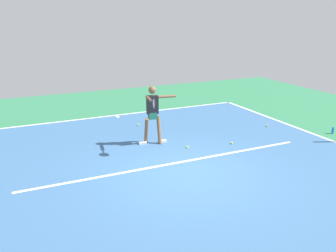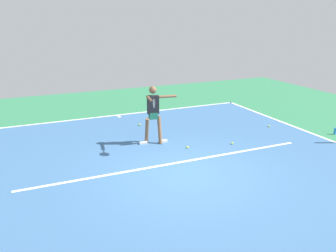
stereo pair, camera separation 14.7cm
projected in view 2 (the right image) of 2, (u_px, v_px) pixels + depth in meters
ground_plane at (186, 174)px, 8.96m from camera, size 22.09×22.09×0.00m
court_surface at (186, 174)px, 8.96m from camera, size 10.67×12.13×0.00m
court_line_baseline_near at (118, 115)px, 14.22m from camera, size 10.67×0.10×0.01m
court_line_service at (174, 163)px, 9.59m from camera, size 8.00×0.10×0.01m
court_line_centre_mark at (119, 116)px, 14.04m from camera, size 0.10×0.30×0.01m
tennis_player at (154, 111)px, 10.78m from camera, size 1.16×1.22×1.79m
tennis_ball_by_sideline at (187, 147)px, 10.67m from camera, size 0.07×0.07×0.07m
tennis_ball_far_corner at (269, 126)px, 12.72m from camera, size 0.07×0.07×0.07m
tennis_ball_near_service_line at (232, 143)px, 11.00m from camera, size 0.07×0.07×0.07m
tennis_ball_by_baseline at (140, 125)px, 12.87m from camera, size 0.07×0.07×0.07m
water_bottle at (335, 131)px, 11.90m from camera, size 0.07×0.07×0.22m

